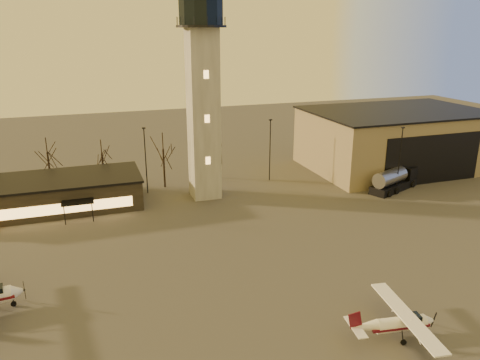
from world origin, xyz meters
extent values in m
plane|color=#454340|center=(0.00, 0.00, 0.00)|extent=(220.00, 220.00, 0.00)
cube|color=gray|center=(0.00, 30.00, 12.00)|extent=(4.00, 4.00, 24.00)
cylinder|color=black|center=(0.00, 30.00, 24.15)|extent=(6.80, 6.80, 0.30)
cylinder|color=black|center=(0.00, 30.00, 26.00)|extent=(6.00, 6.00, 3.40)
cube|color=#837155|center=(36.00, 34.00, 5.00)|extent=(30.00, 20.00, 10.00)
cube|color=black|center=(36.00, 34.00, 10.15)|extent=(30.60, 20.60, 0.30)
cube|color=black|center=(36.00, 23.98, 4.00)|extent=(18.00, 0.10, 8.00)
cube|color=black|center=(-22.00, 32.00, 2.00)|extent=(25.00, 10.00, 4.00)
cube|color=black|center=(-22.00, 32.00, 4.15)|extent=(25.40, 10.40, 0.30)
cube|color=#FAB757|center=(-22.00, 26.98, 1.60)|extent=(22.00, 0.08, 1.40)
cube|color=black|center=(-18.00, 26.00, 2.60)|extent=(4.00, 2.00, 0.20)
cylinder|color=black|center=(-8.00, 34.00, 5.00)|extent=(0.16, 0.16, 10.00)
cube|color=black|center=(-8.00, 34.00, 10.05)|extent=(0.50, 0.25, 0.18)
cylinder|color=black|center=(12.00, 34.00, 5.00)|extent=(0.16, 0.16, 10.00)
cube|color=black|center=(12.00, 34.00, 10.05)|extent=(0.50, 0.25, 0.18)
cylinder|color=black|center=(28.00, 22.00, 5.00)|extent=(0.16, 0.16, 10.00)
cube|color=black|center=(28.00, 22.00, 10.05)|extent=(0.50, 0.25, 0.18)
cylinder|color=black|center=(-14.00, 40.00, 2.62)|extent=(0.28, 0.28, 5.25)
cylinder|color=black|center=(-5.00, 36.00, 3.08)|extent=(0.28, 0.28, 6.16)
cylinder|color=black|center=(4.00, 38.00, 2.48)|extent=(0.28, 0.28, 4.97)
cylinder|color=black|center=(-22.00, 42.00, 2.80)|extent=(0.28, 0.28, 5.60)
cylinder|color=white|center=(6.36, -7.65, 1.13)|extent=(4.30, 1.76, 1.18)
cone|color=white|center=(8.79, -8.00, 1.13)|extent=(0.97, 1.23, 1.12)
cone|color=white|center=(3.31, -7.22, 1.27)|extent=(2.30, 1.30, 1.00)
cube|color=black|center=(7.26, -7.78, 1.54)|extent=(1.48, 1.14, 0.63)
cube|color=#500B19|center=(6.18, -7.63, 1.09)|extent=(5.02, 1.90, 0.20)
cube|color=white|center=(6.81, -7.72, 1.84)|extent=(2.76, 10.07, 0.13)
cube|color=white|center=(2.50, -7.10, 1.36)|extent=(1.23, 3.08, 0.07)
cube|color=#500B19|center=(2.41, -7.09, 1.99)|extent=(1.26, 0.25, 1.54)
cone|color=white|center=(-23.46, 7.26, 1.38)|extent=(1.15, 1.48, 1.37)
cube|color=black|center=(28.36, 23.18, 0.61)|extent=(9.75, 6.11, 1.22)
cube|color=black|center=(31.64, 24.55, 2.11)|extent=(3.04, 3.22, 2.00)
cube|color=black|center=(32.36, 24.85, 2.45)|extent=(0.92, 1.99, 1.11)
cylinder|color=#A6A6AB|center=(27.13, 22.67, 2.33)|extent=(6.64, 4.56, 2.33)
camera|label=1|loc=(-16.40, -34.05, 23.89)|focal=35.00mm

